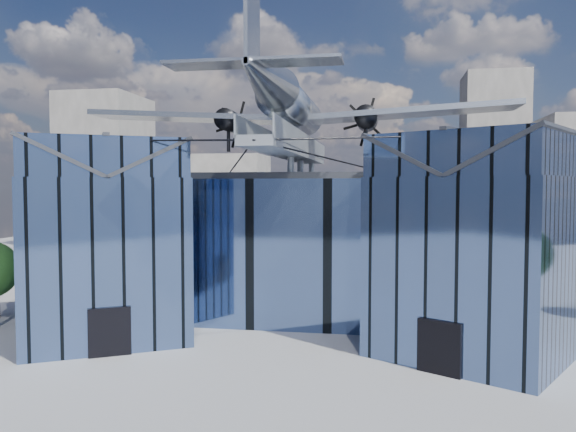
# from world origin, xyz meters

# --- Properties ---
(ground_plane) EXTENTS (120.00, 120.00, 0.00)m
(ground_plane) POSITION_xyz_m (0.00, 0.00, 0.00)
(ground_plane) COLOR gray
(museum) EXTENTS (32.88, 24.50, 17.60)m
(museum) POSITION_xyz_m (0.00, 5.82, 5.54)
(museum) COLOR #475F91
(museum) RESTS_ON ground
(bg_towers) EXTENTS (77.00, 24.50, 26.00)m
(bg_towers) POSITION_xyz_m (1.45, 50.49, 10.01)
(bg_towers) COLOR slate
(bg_towers) RESTS_ON ground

